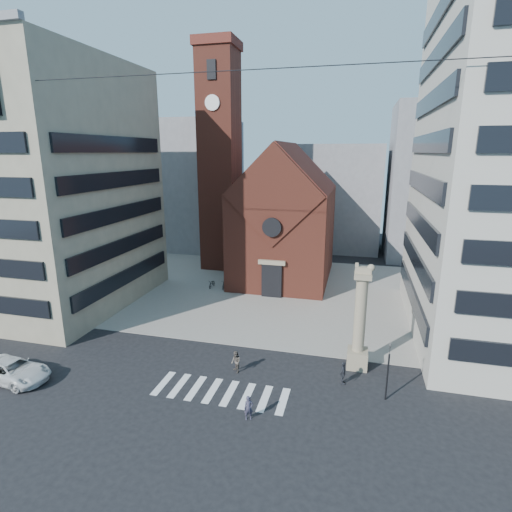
# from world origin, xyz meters

# --- Properties ---
(ground) EXTENTS (120.00, 120.00, 0.00)m
(ground) POSITION_xyz_m (0.00, 0.00, 0.00)
(ground) COLOR black
(ground) RESTS_ON ground
(piazza) EXTENTS (46.00, 30.00, 0.05)m
(piazza) POSITION_xyz_m (0.00, 19.00, 0.03)
(piazza) COLOR gray
(piazza) RESTS_ON ground
(zebra_crossing) EXTENTS (10.20, 3.20, 0.01)m
(zebra_crossing) POSITION_xyz_m (0.55, -3.00, 0.01)
(zebra_crossing) COLOR white
(zebra_crossing) RESTS_ON ground
(church) EXTENTS (12.00, 16.65, 18.00)m
(church) POSITION_xyz_m (0.00, 25.04, 7.98)
(church) COLOR brown
(church) RESTS_ON ground
(campanile) EXTENTS (5.50, 5.50, 31.20)m
(campanile) POSITION_xyz_m (-10.00, 28.00, 15.74)
(campanile) COLOR brown
(campanile) RESTS_ON ground
(building_left) EXTENTS (18.00, 20.00, 26.00)m
(building_left) POSITION_xyz_m (-24.00, 10.00, 13.00)
(building_left) COLOR gray
(building_left) RESTS_ON ground
(bg_block_left) EXTENTS (16.00, 14.00, 22.00)m
(bg_block_left) POSITION_xyz_m (-20.00, 40.00, 11.00)
(bg_block_left) COLOR gray
(bg_block_left) RESTS_ON ground
(bg_block_mid) EXTENTS (14.00, 12.00, 18.00)m
(bg_block_mid) POSITION_xyz_m (6.00, 45.00, 9.00)
(bg_block_mid) COLOR gray
(bg_block_mid) RESTS_ON ground
(bg_block_right) EXTENTS (16.00, 14.00, 24.00)m
(bg_block_right) POSITION_xyz_m (22.00, 42.00, 12.00)
(bg_block_right) COLOR gray
(bg_block_right) RESTS_ON ground
(lion_column) EXTENTS (1.63, 1.60, 8.68)m
(lion_column) POSITION_xyz_m (10.01, 3.00, 3.46)
(lion_column) COLOR tan
(lion_column) RESTS_ON ground
(traffic_light) EXTENTS (0.13, 0.16, 4.30)m
(traffic_light) POSITION_xyz_m (12.00, -1.00, 2.29)
(traffic_light) COLOR black
(traffic_light) RESTS_ON ground
(white_car) EXTENTS (6.06, 3.26, 1.62)m
(white_car) POSITION_xyz_m (-15.15, -5.42, 0.81)
(white_car) COLOR silver
(white_car) RESTS_ON ground
(pedestrian_0) EXTENTS (0.70, 0.60, 1.64)m
(pedestrian_0) POSITION_xyz_m (3.29, -5.42, 0.82)
(pedestrian_0) COLOR #343145
(pedestrian_0) RESTS_ON ground
(pedestrian_1) EXTENTS (1.06, 1.08, 1.75)m
(pedestrian_1) POSITION_xyz_m (0.82, -0.16, 0.88)
(pedestrian_1) COLOR #554C44
(pedestrian_1) RESTS_ON ground
(pedestrian_2) EXTENTS (0.56, 1.08, 1.76)m
(pedestrian_2) POSITION_xyz_m (9.00, 0.25, 0.88)
(pedestrian_2) COLOR #2A2C33
(pedestrian_2) RESTS_ON ground
(scooter_0) EXTENTS (0.70, 1.91, 1.00)m
(scooter_0) POSITION_xyz_m (-8.07, 18.33, 0.55)
(scooter_0) COLOR black
(scooter_0) RESTS_ON piazza
(scooter_1) EXTENTS (0.55, 1.85, 1.11)m
(scooter_1) POSITION_xyz_m (-6.38, 18.33, 0.60)
(scooter_1) COLOR black
(scooter_1) RESTS_ON piazza
(scooter_2) EXTENTS (0.70, 1.91, 1.00)m
(scooter_2) POSITION_xyz_m (-4.69, 18.33, 0.55)
(scooter_2) COLOR black
(scooter_2) RESTS_ON piazza
(scooter_3) EXTENTS (0.55, 1.85, 1.11)m
(scooter_3) POSITION_xyz_m (-3.00, 18.33, 0.60)
(scooter_3) COLOR black
(scooter_3) RESTS_ON piazza
(scooter_4) EXTENTS (0.70, 1.91, 1.00)m
(scooter_4) POSITION_xyz_m (-1.31, 18.33, 0.55)
(scooter_4) COLOR black
(scooter_4) RESTS_ON piazza
(scooter_5) EXTENTS (0.55, 1.85, 1.11)m
(scooter_5) POSITION_xyz_m (0.38, 18.33, 0.60)
(scooter_5) COLOR black
(scooter_5) RESTS_ON piazza
(scooter_6) EXTENTS (0.70, 1.91, 1.00)m
(scooter_6) POSITION_xyz_m (2.07, 18.33, 0.55)
(scooter_6) COLOR black
(scooter_6) RESTS_ON piazza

